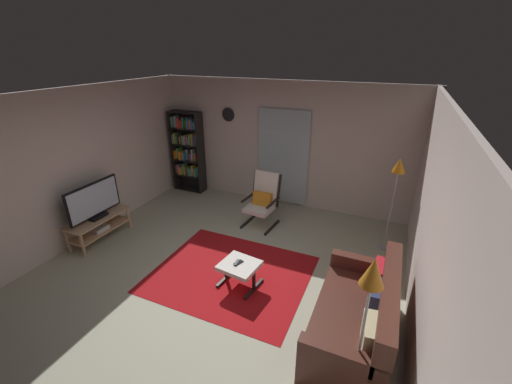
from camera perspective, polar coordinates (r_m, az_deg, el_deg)
name	(u,v)px	position (r m, az deg, el deg)	size (l,w,h in m)	color
ground_plane	(213,277)	(5.09, -7.51, -14.52)	(7.02, 7.02, 0.00)	#B2B298
wall_back	(281,145)	(6.88, 4.38, 8.28)	(5.60, 0.06, 2.60)	beige
wall_left	(67,171)	(6.20, -30.22, 3.25)	(0.06, 6.00, 2.60)	beige
wall_right	(432,243)	(3.87, 28.48, -7.88)	(0.06, 6.00, 2.60)	beige
glass_door_panel	(283,157)	(6.87, 4.74, 6.06)	(1.10, 0.01, 2.00)	silver
area_rug	(231,274)	(5.11, -4.45, -14.13)	(2.29, 1.91, 0.01)	#AA1318
tv_stand	(99,225)	(6.39, -25.87, -5.24)	(0.45, 1.12, 0.45)	tan
television	(94,201)	(6.20, -26.57, -1.49)	(0.20, 1.04, 0.64)	black
bookshelf_near_tv	(188,150)	(7.76, -11.95, 7.27)	(0.74, 0.30, 1.87)	black
leather_sofa	(359,317)	(4.18, 17.72, -20.14)	(0.85, 1.71, 0.90)	#4F281E
lounge_armchair	(263,198)	(6.18, 1.21, -1.09)	(0.61, 0.69, 1.02)	black
ottoman	(239,268)	(4.74, -2.93, -13.12)	(0.58, 0.54, 0.36)	white
tv_remote	(237,263)	(4.71, -3.41, -12.29)	(0.04, 0.14, 0.02)	black
cell_phone	(239,263)	(4.72, -3.07, -12.29)	(0.07, 0.14, 0.01)	black
floor_lamp_by_sofa	(370,288)	(2.96, 19.48, -15.57)	(0.22, 0.22, 1.63)	#A5A5AD
floor_lamp_by_shelf	(397,176)	(5.53, 23.57, 2.53)	(0.22, 0.22, 1.61)	#A5A5AD
wall_clock	(228,115)	(7.15, -4.88, 13.41)	(0.29, 0.03, 0.29)	silver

